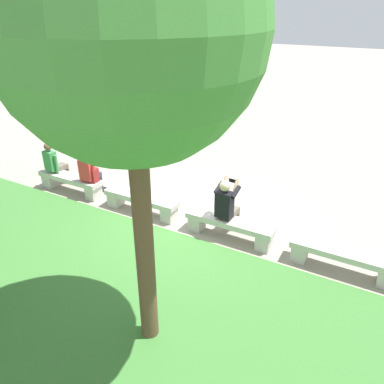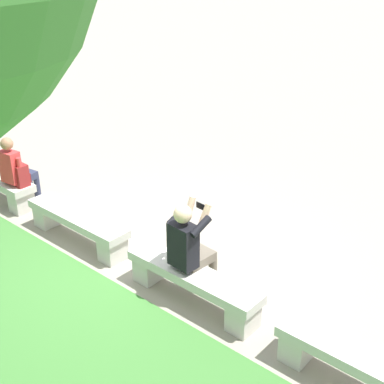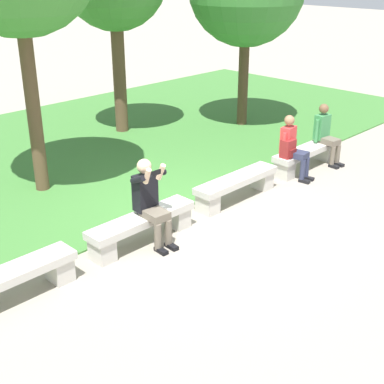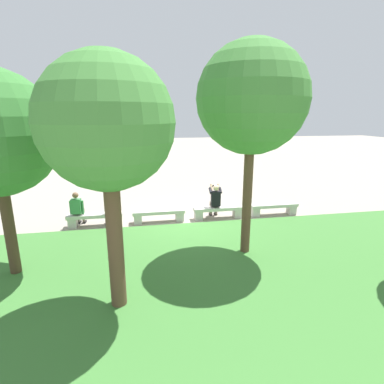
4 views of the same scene
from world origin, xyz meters
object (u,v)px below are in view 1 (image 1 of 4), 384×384
Objects in this scene: person_photographer at (227,205)px; backpack at (92,175)px; person_distant at (89,172)px; tree_left_background at (129,29)px; bench_near at (229,226)px; person_companion at (54,163)px; bench_main at (343,258)px; bench_mid at (141,201)px; bench_far at (71,181)px.

backpack is at bearing 0.46° from person_photographer.
person_distant is (3.71, 0.01, -0.06)m from person_photographer.
tree_left_background is at bearing 142.23° from person_distant.
bench_near is 1.49× the size of person_companion.
person_photographer is (0.11, -0.08, 0.44)m from bench_near.
bench_mid is (4.46, 0.00, 0.00)m from bench_main.
bench_far is 0.68m from person_companion.
bench_main is at bearing 179.38° from person_distant.
bench_main and bench_mid have the same top height.
backpack is (3.60, 0.03, -0.11)m from person_photographer.
person_distant is 0.12m from backpack.
person_companion is 6.81m from tree_left_background.
bench_far is 0.33× the size of tree_left_background.
tree_left_background is (-0.11, 2.97, 3.45)m from person_photographer.
bench_near is at bearing 0.00° from bench_main.
backpack reaches higher than bench_mid.
tree_left_background is (-4.46, 2.90, 3.88)m from bench_far.
bench_main is at bearing 179.48° from person_companion.
bench_main is 1.00× the size of bench_mid.
bench_far is 1.49× the size of person_companion.
bench_main is 4.46m from bench_mid.
bench_main is at bearing 180.00° from bench_near.
person_distant reaches higher than bench_far.
backpack is (-0.75, -0.05, 0.33)m from bench_far.
backpack reaches higher than bench_near.
bench_main is 2.38m from person_photographer.
bench_main is 1.49× the size of person_distant.
person_distant reaches higher than bench_mid.
bench_near is 0.33× the size of tree_left_background.
person_distant is at bearing -37.77° from tree_left_background.
person_companion is (0.57, -0.07, 0.37)m from bench_far.
bench_near is at bearing -89.99° from tree_left_background.
bench_far is at bearing 3.70° from backpack.
tree_left_background reaches higher than person_distant.
backpack is at bearing -1.88° from bench_mid.
person_distant is (6.05, -0.07, 0.37)m from bench_main.
tree_left_background is (-3.71, 2.94, 3.56)m from backpack.
tree_left_background is at bearing 147.01° from bench_far.
backpack is (1.48, -0.05, 0.33)m from bench_mid.
tree_left_background reaches higher than bench_far.
person_photographer is at bearing -1.90° from bench_main.
bench_mid is 1.00× the size of bench_far.
tree_left_background is at bearing 149.49° from person_companion.
tree_left_background is (-5.03, 2.96, 3.51)m from person_companion.
person_photographer is at bearing -179.54° from backpack.
bench_mid is 1.49× the size of person_distant.
person_photographer is at bearing -179.87° from person_companion.
person_companion is 0.22× the size of tree_left_background.
tree_left_background is at bearing 141.57° from backpack.
bench_near is 4.84m from tree_left_background.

